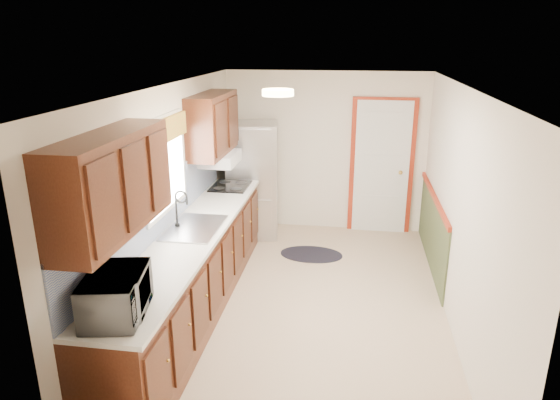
% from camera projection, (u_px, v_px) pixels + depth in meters
% --- Properties ---
extents(room_shell, '(3.20, 5.20, 2.52)m').
position_uv_depth(room_shell, '(309.00, 204.00, 5.19)').
color(room_shell, tan).
rests_on(room_shell, ground).
extents(kitchen_run, '(0.63, 4.00, 2.20)m').
position_uv_depth(kitchen_run, '(189.00, 243.00, 5.21)').
color(kitchen_run, '#3E1A0E').
rests_on(kitchen_run, ground).
extents(back_wall_trim, '(1.12, 2.30, 2.08)m').
position_uv_depth(back_wall_trim, '(392.00, 180.00, 7.22)').
color(back_wall_trim, maroon).
rests_on(back_wall_trim, ground).
extents(ceiling_fixture, '(0.30, 0.30, 0.06)m').
position_uv_depth(ceiling_fixture, '(278.00, 93.00, 4.68)').
color(ceiling_fixture, '#FFD88C').
rests_on(ceiling_fixture, room_shell).
extents(microwave, '(0.43, 0.64, 0.40)m').
position_uv_depth(microwave, '(116.00, 291.00, 3.55)').
color(microwave, white).
rests_on(microwave, kitchen_run).
extents(refrigerator, '(0.79, 0.76, 1.69)m').
position_uv_depth(refrigerator, '(253.00, 180.00, 7.37)').
color(refrigerator, '#B7B7BC').
rests_on(refrigerator, ground).
extents(rug, '(0.87, 0.58, 0.01)m').
position_uv_depth(rug, '(311.00, 254.00, 6.87)').
color(rug, black).
rests_on(rug, ground).
extents(cooktop, '(0.48, 0.58, 0.02)m').
position_uv_depth(cooktop, '(230.00, 186.00, 6.70)').
color(cooktop, black).
rests_on(cooktop, kitchen_run).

